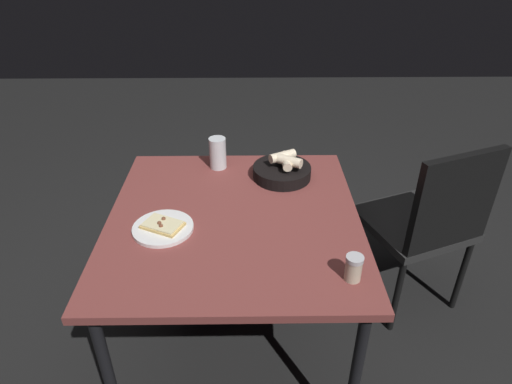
{
  "coord_description": "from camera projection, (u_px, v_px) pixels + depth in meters",
  "views": [
    {
      "loc": [
        1.4,
        0.07,
        1.7
      ],
      "look_at": [
        -0.08,
        0.09,
        0.78
      ],
      "focal_mm": 31.4,
      "sensor_mm": 36.0,
      "label": 1
    }
  ],
  "objects": [
    {
      "name": "ground",
      "position": [
        238.0,
        343.0,
        2.09
      ],
      "size": [
        8.0,
        8.0,
        0.0
      ],
      "primitive_type": "plane",
      "color": "black"
    },
    {
      "name": "pizza_plate",
      "position": [
        163.0,
        227.0,
        1.63
      ],
      "size": [
        0.22,
        0.22,
        0.04
      ],
      "color": "white",
      "rests_on": "dining_table"
    },
    {
      "name": "chair_near",
      "position": [
        428.0,
        219.0,
        2.03
      ],
      "size": [
        0.57,
        0.57,
        0.91
      ],
      "color": "black",
      "rests_on": "ground"
    },
    {
      "name": "dining_table",
      "position": [
        234.0,
        229.0,
        1.74
      ],
      "size": [
        1.01,
        0.96,
        0.72
      ],
      "color": "brown",
      "rests_on": "ground"
    },
    {
      "name": "beer_glass",
      "position": [
        218.0,
        155.0,
        2.01
      ],
      "size": [
        0.08,
        0.08,
        0.14
      ],
      "color": "silver",
      "rests_on": "dining_table"
    },
    {
      "name": "pepper_shaker",
      "position": [
        353.0,
        269.0,
        1.39
      ],
      "size": [
        0.06,
        0.06,
        0.09
      ],
      "color": "#BFB299",
      "rests_on": "dining_table"
    },
    {
      "name": "bread_basket",
      "position": [
        282.0,
        170.0,
        1.94
      ],
      "size": [
        0.25,
        0.25,
        0.12
      ],
      "color": "black",
      "rests_on": "dining_table"
    }
  ]
}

